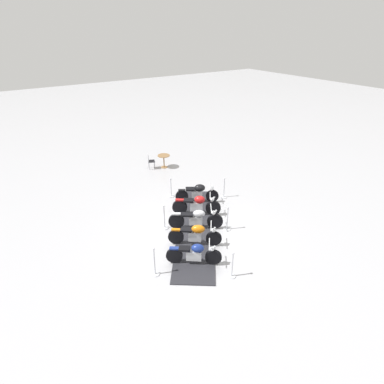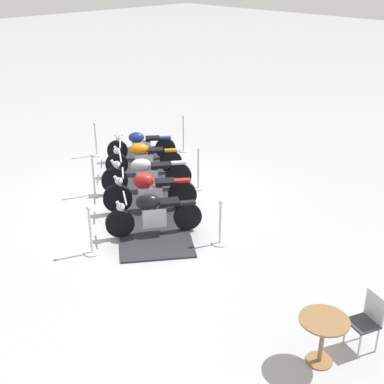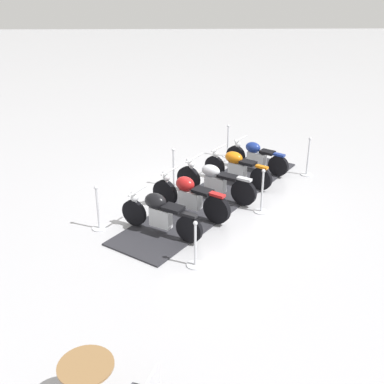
# 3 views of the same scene
# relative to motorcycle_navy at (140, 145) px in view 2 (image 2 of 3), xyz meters

# --- Properties ---
(ground_plane) EXTENTS (80.00, 80.00, 0.00)m
(ground_plane) POSITION_rel_motorcycle_navy_xyz_m (-1.30, -1.85, -0.47)
(ground_plane) COLOR #B2B2B7
(display_platform) EXTENTS (5.19, 6.34, 0.04)m
(display_platform) POSITION_rel_motorcycle_navy_xyz_m (-1.30, -1.85, -0.45)
(display_platform) COLOR #28282D
(display_platform) RESTS_ON ground_plane
(motorcycle_navy) EXTENTS (1.68, 1.31, 0.89)m
(motorcycle_navy) POSITION_rel_motorcycle_navy_xyz_m (0.00, 0.00, 0.00)
(motorcycle_navy) COLOR black
(motorcycle_navy) RESTS_ON display_platform
(motorcycle_copper) EXTENTS (1.73, 1.37, 0.91)m
(motorcycle_copper) POSITION_rel_motorcycle_navy_xyz_m (-0.67, -0.91, 0.04)
(motorcycle_copper) COLOR black
(motorcycle_copper) RESTS_ON display_platform
(motorcycle_chrome) EXTENTS (1.98, 1.39, 0.98)m
(motorcycle_chrome) POSITION_rel_motorcycle_navy_xyz_m (-1.33, -1.84, 0.03)
(motorcycle_chrome) COLOR black
(motorcycle_chrome) RESTS_ON display_platform
(motorcycle_maroon) EXTENTS (1.84, 1.42, 1.00)m
(motorcycle_maroon) POSITION_rel_motorcycle_navy_xyz_m (-1.99, -2.75, 0.05)
(motorcycle_maroon) COLOR black
(motorcycle_maroon) RESTS_ON display_platform
(motorcycle_black) EXTENTS (1.83, 1.21, 0.94)m
(motorcycle_black) POSITION_rel_motorcycle_navy_xyz_m (-2.67, -3.66, 0.07)
(motorcycle_black) COLOR black
(motorcycle_black) RESTS_ON display_platform
(stanchion_right_rear) EXTENTS (0.34, 0.34, 1.08)m
(stanchion_right_rear) POSITION_rel_motorcycle_navy_xyz_m (-4.06, -3.38, -0.14)
(stanchion_right_rear) COLOR silver
(stanchion_right_rear) RESTS_ON ground_plane
(stanchion_left_mid) EXTENTS (0.34, 0.34, 1.13)m
(stanchion_left_mid) POSITION_rel_motorcycle_navy_xyz_m (-0.22, -2.64, -0.12)
(stanchion_left_mid) COLOR silver
(stanchion_left_mid) RESTS_ON ground_plane
(stanchion_right_mid) EXTENTS (0.32, 0.32, 1.12)m
(stanchion_right_mid) POSITION_rel_motorcycle_navy_xyz_m (-2.38, -1.07, -0.10)
(stanchion_right_mid) COLOR silver
(stanchion_right_mid) RESTS_ON ground_plane
(stanchion_right_front) EXTENTS (0.30, 0.30, 1.05)m
(stanchion_right_front) POSITION_rel_motorcycle_navy_xyz_m (-0.70, 1.24, -0.11)
(stanchion_right_front) COLOR silver
(stanchion_right_front) RESTS_ON ground_plane
(stanchion_left_front) EXTENTS (0.33, 0.33, 1.15)m
(stanchion_left_front) POSITION_rel_motorcycle_navy_xyz_m (1.46, -0.32, -0.10)
(stanchion_left_front) COLOR silver
(stanchion_left_front) RESTS_ON ground_plane
(stanchion_left_rear) EXTENTS (0.35, 0.35, 1.01)m
(stanchion_left_rear) POSITION_rel_motorcycle_navy_xyz_m (-1.91, -4.95, -0.18)
(stanchion_left_rear) COLOR silver
(stanchion_left_rear) RESTS_ON ground_plane
(cafe_table) EXTENTS (0.74, 0.74, 0.78)m
(cafe_table) POSITION_rel_motorcycle_navy_xyz_m (-3.42, -8.38, 0.11)
(cafe_table) COLOR olive
(cafe_table) RESTS_ON ground_plane
(cafe_chair_near_table) EXTENTS (0.52, 0.52, 0.95)m
(cafe_chair_near_table) POSITION_rel_motorcycle_navy_xyz_m (-2.65, -8.67, 0.07)
(cafe_chair_near_table) COLOR #B7B7BC
(cafe_chair_near_table) RESTS_ON ground_plane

